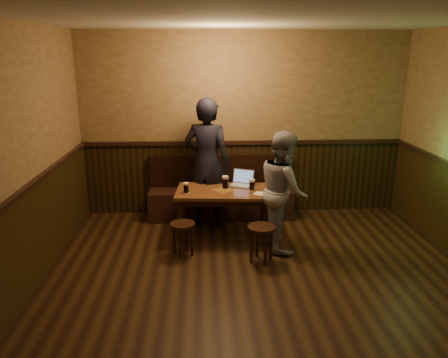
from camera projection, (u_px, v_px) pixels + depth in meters
name	position (u px, v px, depth m)	size (l,w,h in m)	color
room	(270.00, 193.00, 4.13)	(5.04, 6.04, 2.84)	black
bench	(221.00, 197.00, 6.79)	(2.20, 0.50, 0.95)	black
pub_table	(223.00, 196.00, 5.96)	(1.32, 0.82, 0.68)	brown
stool_left	(183.00, 230.00, 5.47)	(0.40, 0.40, 0.43)	black
stool_right	(261.00, 233.00, 5.29)	(0.42, 0.42, 0.46)	black
pint_left	(186.00, 188.00, 5.79)	(0.09, 0.09, 0.14)	#B83A16
pint_mid	(225.00, 182.00, 5.98)	(0.11, 0.11, 0.18)	#B83A16
pint_right	(252.00, 185.00, 5.90)	(0.10, 0.10, 0.16)	#B83A16
laptop	(242.00, 181.00, 6.14)	(0.38, 0.34, 0.22)	silver
menu	(262.00, 194.00, 5.77)	(0.22, 0.15, 0.00)	silver
person_suit	(207.00, 163.00, 6.29)	(0.69, 0.45, 1.89)	black
person_grey	(283.00, 190.00, 5.61)	(0.75, 0.58, 1.54)	#95969B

